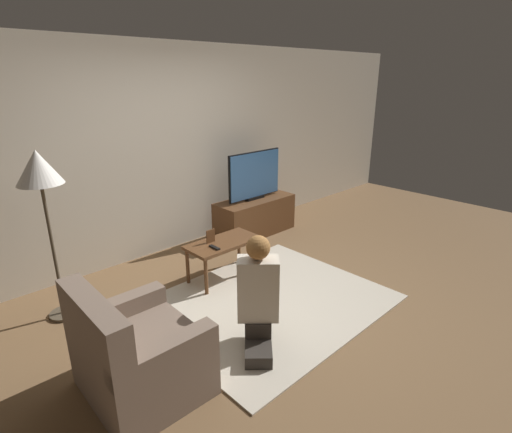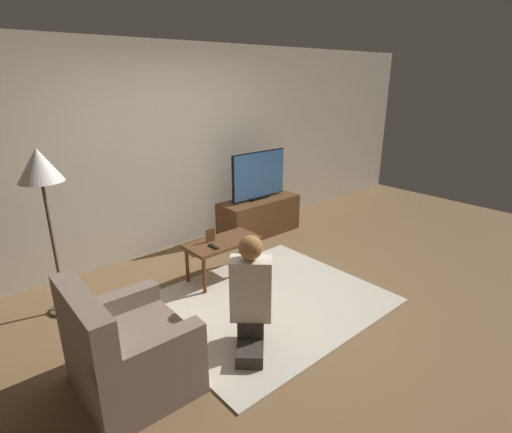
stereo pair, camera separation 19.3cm
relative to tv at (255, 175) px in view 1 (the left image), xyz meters
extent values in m
plane|color=brown|center=(-1.21, -1.49, -0.87)|extent=(10.00, 10.00, 0.00)
cube|color=beige|center=(-1.21, 0.44, 0.43)|extent=(10.00, 0.06, 2.60)
cube|color=beige|center=(-1.21, -1.49, -0.86)|extent=(2.25, 1.87, 0.02)
cube|color=brown|center=(0.00, 0.00, -0.61)|extent=(1.21, 0.48, 0.53)
cube|color=black|center=(0.00, 0.00, -0.33)|extent=(0.32, 0.08, 0.04)
cube|color=black|center=(0.00, 0.00, 0.01)|extent=(0.94, 0.03, 0.66)
cube|color=#38669E|center=(0.00, 0.00, 0.01)|extent=(0.91, 0.04, 0.63)
cube|color=brown|center=(-1.21, -0.76, -0.43)|extent=(0.83, 0.41, 0.04)
cylinder|color=brown|center=(-1.59, -0.93, -0.66)|extent=(0.04, 0.04, 0.42)
cylinder|color=brown|center=(-0.83, -0.93, -0.66)|extent=(0.04, 0.04, 0.42)
cylinder|color=brown|center=(-1.59, -0.59, -0.66)|extent=(0.04, 0.04, 0.42)
cylinder|color=brown|center=(-0.83, -0.59, -0.66)|extent=(0.04, 0.04, 0.42)
cylinder|color=#4C4233|center=(-2.81, -0.27, -0.86)|extent=(0.28, 0.28, 0.03)
cylinder|color=#4C4233|center=(-2.81, -0.27, -0.07)|extent=(0.03, 0.03, 1.54)
cone|color=silver|center=(-2.81, -0.27, 0.59)|extent=(0.39, 0.39, 0.30)
cube|color=#7A6656|center=(-2.72, -1.68, -0.65)|extent=(0.78, 0.86, 0.45)
cube|color=#7A6656|center=(-3.02, -1.67, -0.21)|extent=(0.18, 0.85, 0.42)
cube|color=#7A6656|center=(-2.73, -2.04, -0.58)|extent=(0.76, 0.16, 0.59)
cube|color=#7A6656|center=(-2.71, -1.33, -0.58)|extent=(0.76, 0.16, 0.59)
cube|color=#332D28|center=(-1.86, -1.99, -0.80)|extent=(0.44, 0.45, 0.11)
cube|color=#332D28|center=(-1.76, -1.88, -0.68)|extent=(0.32, 0.33, 0.14)
cube|color=beige|center=(-1.76, -1.88, -0.33)|extent=(0.38, 0.38, 0.54)
sphere|color=#DBAD8E|center=(-1.76, -1.88, 0.03)|extent=(0.19, 0.19, 0.19)
sphere|color=#9E6B38|center=(-1.77, -1.90, 0.05)|extent=(0.20, 0.20, 0.20)
cube|color=black|center=(-1.50, -1.61, -0.31)|extent=(0.12, 0.12, 0.04)
cylinder|color=beige|center=(-1.51, -1.77, -0.31)|extent=(0.26, 0.27, 0.07)
cylinder|color=beige|center=(-1.66, -1.63, -0.31)|extent=(0.26, 0.27, 0.07)
cube|color=brown|center=(-1.33, -0.69, -0.34)|extent=(0.11, 0.01, 0.15)
cube|color=black|center=(-1.40, -0.84, -0.41)|extent=(0.04, 0.15, 0.02)
camera|label=1|loc=(-3.78, -3.97, 1.33)|focal=28.00mm
camera|label=2|loc=(-3.64, -4.10, 1.33)|focal=28.00mm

